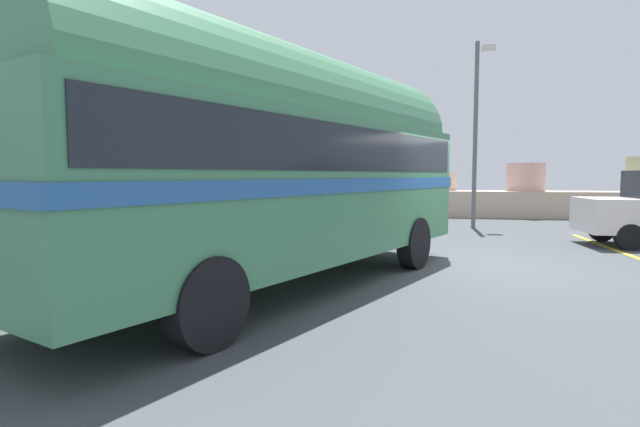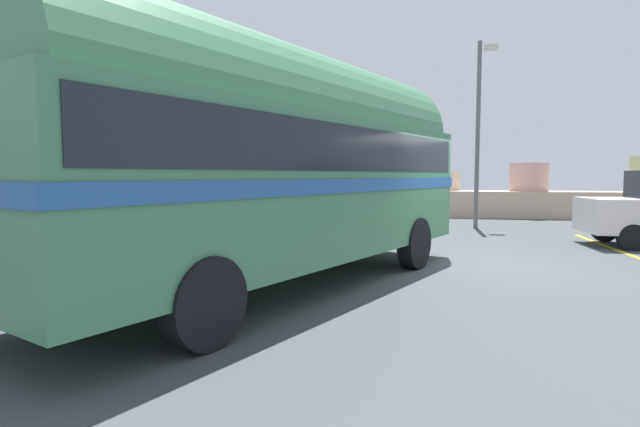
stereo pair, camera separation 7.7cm
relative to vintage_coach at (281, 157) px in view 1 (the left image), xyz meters
name	(u,v)px [view 1 (the left image)]	position (x,y,z in m)	size (l,w,h in m)	color
ground	(462,267)	(2.97, 2.35, -2.04)	(32.00, 26.00, 0.02)	#3F4447
breakwater	(435,200)	(3.00, 14.18, -1.35)	(31.36, 2.11, 2.50)	#C1A890
vintage_coach	(281,157)	(0.00, 0.00, 0.00)	(5.62, 8.82, 3.70)	black
second_coach	(11,160)	(-5.10, 0.37, 0.00)	(6.41, 8.61, 3.70)	black
lamp_post	(477,124)	(4.10, 9.63, 1.39)	(0.70, 0.70, 6.07)	#5B5B60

